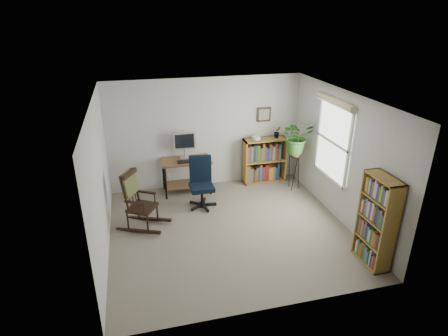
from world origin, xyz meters
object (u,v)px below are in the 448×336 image
object	(u,v)px
rocking_chair	(142,200)
low_bookshelf	(264,160)
tall_bookshelf	(377,221)
office_chair	(202,183)
desk	(187,176)

from	to	relation	value
rocking_chair	low_bookshelf	distance (m)	3.10
tall_bookshelf	low_bookshelf	bearing A→B (deg)	100.76
office_chair	low_bookshelf	distance (m)	1.83
desk	office_chair	bearing A→B (deg)	-75.85
low_bookshelf	tall_bookshelf	size ratio (longest dim) A/B	0.70
desk	low_bookshelf	size ratio (longest dim) A/B	1.01
desk	tall_bookshelf	xyz separation A→B (m)	(2.42, -3.13, 0.36)
office_chair	rocking_chair	bearing A→B (deg)	-153.81
rocking_chair	tall_bookshelf	distance (m)	3.92
low_bookshelf	tall_bookshelf	distance (m)	3.32
desk	rocking_chair	xyz separation A→B (m)	(-0.99, -1.21, 0.18)
tall_bookshelf	rocking_chair	bearing A→B (deg)	150.69
desk	office_chair	size ratio (longest dim) A/B	0.99
office_chair	low_bookshelf	world-z (taller)	office_chair
low_bookshelf	tall_bookshelf	bearing A→B (deg)	-79.24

